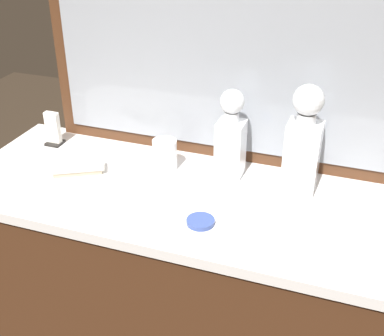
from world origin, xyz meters
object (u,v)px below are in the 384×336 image
(crystal_decanter_left, at_px, (231,143))
(napkin_holder, at_px, (53,131))
(crystal_tumbler_far_left, at_px, (165,156))
(silver_brush_left, at_px, (77,169))
(crystal_decanter_right, at_px, (302,151))
(porcelain_dish, at_px, (201,221))

(crystal_decanter_left, distance_m, napkin_holder, 0.59)
(crystal_tumbler_far_left, distance_m, silver_brush_left, 0.26)
(silver_brush_left, height_order, napkin_holder, napkin_holder)
(napkin_holder, bearing_deg, crystal_decanter_left, -0.44)
(crystal_decanter_right, distance_m, crystal_tumbler_far_left, 0.40)
(crystal_tumbler_far_left, height_order, silver_brush_left, crystal_tumbler_far_left)
(crystal_decanter_right, bearing_deg, porcelain_dish, -130.14)
(crystal_decanter_left, xyz_separation_m, crystal_decanter_right, (0.20, -0.02, 0.02))
(crystal_decanter_left, bearing_deg, porcelain_dish, -90.20)
(porcelain_dish, bearing_deg, silver_brush_left, 163.98)
(crystal_decanter_left, relative_size, silver_brush_left, 1.60)
(crystal_decanter_right, xyz_separation_m, silver_brush_left, (-0.62, -0.12, -0.11))
(crystal_decanter_left, height_order, porcelain_dish, crystal_decanter_left)
(silver_brush_left, xyz_separation_m, napkin_holder, (-0.17, 0.14, 0.03))
(crystal_tumbler_far_left, bearing_deg, crystal_decanter_left, 8.25)
(silver_brush_left, bearing_deg, porcelain_dish, -16.02)
(crystal_decanter_left, distance_m, porcelain_dish, 0.28)
(porcelain_dish, bearing_deg, crystal_decanter_right, 49.86)
(crystal_tumbler_far_left, relative_size, porcelain_dish, 1.30)
(crystal_tumbler_far_left, xyz_separation_m, napkin_holder, (-0.40, 0.03, 0.00))
(silver_brush_left, distance_m, napkin_holder, 0.22)
(crystal_tumbler_far_left, relative_size, napkin_holder, 0.84)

